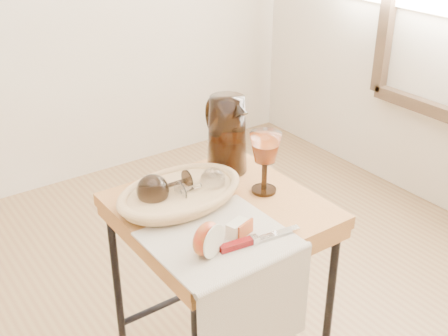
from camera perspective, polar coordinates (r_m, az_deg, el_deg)
side_table at (r=1.73m, az=-0.39°, el=-13.00°), size 0.51×0.51×0.65m
tea_towel at (r=1.39m, az=-0.49°, el=-7.17°), size 0.33×0.30×0.01m
bread_basket at (r=1.54m, az=-4.40°, el=-2.77°), size 0.35×0.26×0.05m
goblet_lying_a at (r=1.52m, az=-5.66°, el=-1.78°), size 0.14×0.09×0.09m
goblet_lying_b at (r=1.54m, az=-2.51°, el=-1.74°), size 0.12×0.07×0.07m
pitcher at (r=1.67m, az=0.31°, el=3.40°), size 0.17×0.25×0.27m
wine_goblet at (r=1.56m, az=4.12°, el=0.53°), size 0.11×0.11×0.18m
apple_half at (r=1.32m, az=-1.80°, el=-7.08°), size 0.10×0.08×0.08m
apple_wedge at (r=1.39m, az=1.34°, el=-6.09°), size 0.06×0.05×0.04m
table_knife at (r=1.38m, az=3.36°, el=-7.06°), size 0.22×0.05×0.02m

